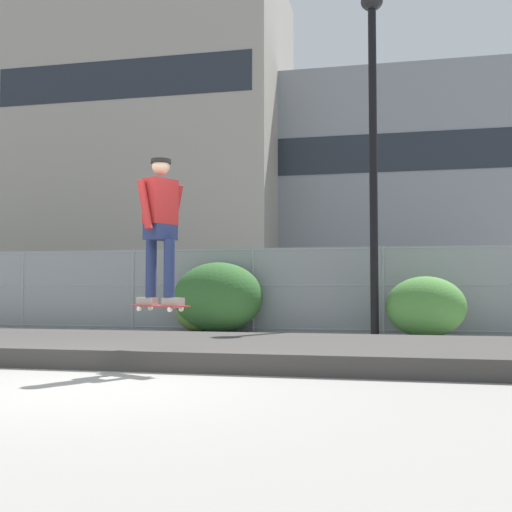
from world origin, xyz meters
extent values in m
plane|color=gray|center=(0.00, 0.00, 0.00)|extent=(120.00, 120.00, 0.00)
cube|color=#3D3A38|center=(0.00, 2.74, 0.12)|extent=(13.42, 3.19, 0.24)
cube|color=#B22D2D|center=(0.34, 1.24, 0.77)|extent=(0.81, 0.53, 0.02)
cylinder|color=silver|center=(0.62, 1.21, 0.73)|extent=(0.06, 0.05, 0.05)
cylinder|color=silver|center=(0.54, 1.05, 0.73)|extent=(0.06, 0.05, 0.05)
cylinder|color=silver|center=(0.15, 1.44, 0.73)|extent=(0.06, 0.05, 0.05)
cylinder|color=silver|center=(0.07, 1.27, 0.73)|extent=(0.06, 0.05, 0.05)
cube|color=#99999E|center=(0.58, 1.13, 0.75)|extent=(0.11, 0.15, 0.01)
cube|color=#99999E|center=(0.11, 1.35, 0.75)|extent=(0.11, 0.15, 0.01)
cube|color=gray|center=(0.54, 1.14, 0.82)|extent=(0.30, 0.21, 0.09)
cube|color=gray|center=(0.14, 1.34, 0.82)|extent=(0.30, 0.21, 0.09)
cylinder|color=#1E284C|center=(0.48, 1.17, 1.20)|extent=(0.13, 0.13, 0.68)
cylinder|color=#1E284C|center=(0.20, 1.31, 1.20)|extent=(0.13, 0.13, 0.68)
cube|color=#1E284C|center=(0.34, 1.24, 1.63)|extent=(0.36, 0.41, 0.18)
cube|color=maroon|center=(0.34, 1.24, 1.99)|extent=(0.36, 0.44, 0.54)
cylinder|color=maroon|center=(0.45, 1.46, 1.93)|extent=(0.25, 0.18, 0.58)
cylinder|color=maroon|center=(0.24, 1.02, 1.93)|extent=(0.25, 0.18, 0.58)
sphere|color=tan|center=(0.34, 1.24, 2.41)|extent=(0.21, 0.21, 0.21)
cylinder|color=black|center=(0.34, 1.24, 2.47)|extent=(0.24, 0.24, 0.05)
cylinder|color=gray|center=(-5.72, 7.89, 0.93)|extent=(0.06, 0.06, 1.85)
cylinder|color=gray|center=(-2.86, 7.89, 0.93)|extent=(0.06, 0.06, 1.85)
cylinder|color=gray|center=(0.00, 7.89, 0.93)|extent=(0.06, 0.06, 1.85)
cylinder|color=gray|center=(2.86, 7.89, 0.93)|extent=(0.06, 0.06, 1.85)
cylinder|color=gray|center=(0.00, 7.89, 1.81)|extent=(17.15, 0.04, 0.04)
cylinder|color=gray|center=(0.00, 7.89, 1.02)|extent=(17.15, 0.04, 0.04)
cylinder|color=gray|center=(0.00, 7.89, 0.06)|extent=(17.15, 0.04, 0.04)
cube|color=gray|center=(0.00, 7.89, 0.93)|extent=(17.15, 0.01, 1.85)
cylinder|color=black|center=(2.69, 6.70, 3.25)|extent=(0.16, 0.16, 6.50)
ellipsoid|color=black|center=(2.69, 6.70, 6.68)|extent=(0.44, 0.44, 0.36)
cube|color=#474C54|center=(-5.63, 11.37, 0.67)|extent=(4.56, 2.22, 0.70)
cube|color=#23282D|center=(-5.83, 11.39, 1.34)|extent=(2.35, 1.81, 0.64)
cylinder|color=black|center=(-4.18, 12.08, 0.32)|extent=(0.66, 0.30, 0.64)
cylinder|color=black|center=(-4.35, 10.38, 0.32)|extent=(0.66, 0.30, 0.64)
cylinder|color=black|center=(-6.90, 12.35, 0.32)|extent=(0.66, 0.30, 0.64)
cylinder|color=black|center=(-7.07, 10.65, 0.32)|extent=(0.66, 0.30, 0.64)
cube|color=silver|center=(-0.35, 11.41, 0.67)|extent=(4.49, 2.02, 0.70)
cube|color=#23282D|center=(-0.55, 11.40, 1.34)|extent=(2.28, 1.71, 0.64)
cylinder|color=black|center=(0.97, 12.33, 0.32)|extent=(0.65, 0.27, 0.64)
cylinder|color=black|center=(1.06, 10.63, 0.32)|extent=(0.65, 0.27, 0.64)
cylinder|color=black|center=(-1.76, 12.19, 0.32)|extent=(0.65, 0.27, 0.64)
cylinder|color=black|center=(-1.67, 10.49, 0.32)|extent=(0.65, 0.27, 0.64)
cylinder|color=black|center=(4.97, 11.96, 0.32)|extent=(0.66, 0.29, 0.64)
cylinder|color=black|center=(5.10, 10.26, 0.32)|extent=(0.66, 0.29, 0.64)
cube|color=gray|center=(-13.41, 36.03, 11.28)|extent=(18.41, 11.82, 22.57)
cube|color=#1E232B|center=(-13.41, 30.09, 13.99)|extent=(16.94, 0.04, 2.50)
cube|color=slate|center=(2.08, 42.01, 7.74)|extent=(18.78, 14.36, 15.48)
cube|color=#1E232B|center=(2.08, 34.81, 9.60)|extent=(17.28, 0.04, 2.50)
ellipsoid|color=#567A33|center=(-1.12, 7.48, 0.39)|extent=(1.00, 0.82, 0.78)
ellipsoid|color=#2D5B28|center=(-0.67, 7.44, 0.76)|extent=(1.96, 1.61, 1.52)
ellipsoid|color=#477F38|center=(3.67, 6.88, 0.59)|extent=(1.54, 1.26, 1.19)
camera|label=1|loc=(2.97, -5.65, 0.99)|focal=43.60mm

